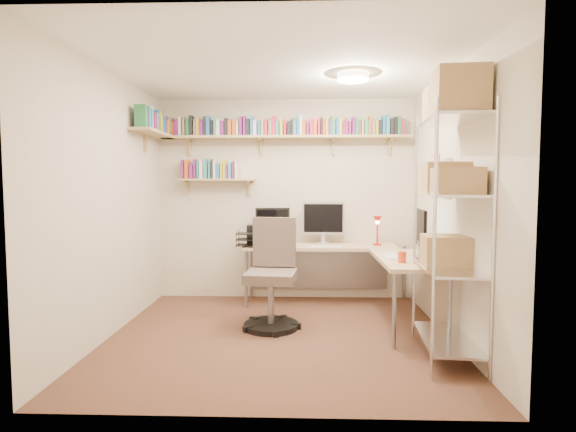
% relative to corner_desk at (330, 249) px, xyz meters
% --- Properties ---
extents(ground, '(3.20, 3.20, 0.00)m').
position_rel_corner_desk_xyz_m(ground, '(-0.54, -0.98, -0.70)').
color(ground, '#482A1F').
rests_on(ground, ground).
extents(room_shell, '(3.24, 3.04, 2.52)m').
position_rel_corner_desk_xyz_m(room_shell, '(-0.53, -0.98, 0.85)').
color(room_shell, beige).
rests_on(room_shell, ground).
extents(wall_shelves, '(3.12, 1.09, 0.80)m').
position_rel_corner_desk_xyz_m(wall_shelves, '(-0.97, 0.32, 1.32)').
color(wall_shelves, tan).
rests_on(wall_shelves, ground).
extents(corner_desk, '(2.11, 1.85, 1.23)m').
position_rel_corner_desk_xyz_m(corner_desk, '(0.00, 0.00, 0.00)').
color(corner_desk, tan).
rests_on(corner_desk, ground).
extents(office_chair, '(0.58, 0.59, 1.10)m').
position_rel_corner_desk_xyz_m(office_chair, '(-0.62, -0.68, -0.24)').
color(office_chair, black).
rests_on(office_chair, ground).
extents(wire_rack, '(0.51, 0.93, 2.31)m').
position_rel_corner_desk_xyz_m(wire_rack, '(0.88, -1.47, 0.87)').
color(wire_rack, silver).
rests_on(wire_rack, ground).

